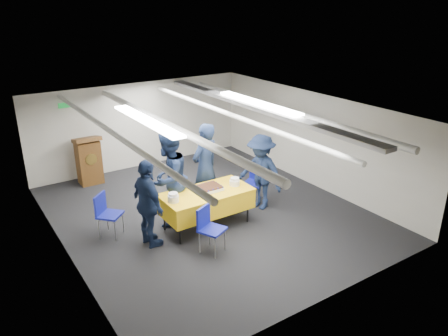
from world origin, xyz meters
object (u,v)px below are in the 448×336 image
(serving_table, at_px, (207,201))
(sheet_cake, at_px, (208,188))
(chair_near, at_px, (208,225))
(chair_right, at_px, (256,178))
(podium, at_px, (89,160))
(sailor_c, at_px, (148,204))
(sailor_b, at_px, (169,179))
(sailor_d, at_px, (261,172))
(chair_left, at_px, (106,211))
(sailor_a, at_px, (205,168))

(serving_table, bearing_deg, sheet_cake, 31.07)
(chair_near, relative_size, chair_right, 1.00)
(podium, distance_m, sailor_c, 3.57)
(sailor_b, bearing_deg, sheet_cake, 107.19)
(serving_table, height_order, sailor_b, sailor_b)
(chair_near, bearing_deg, sailor_d, 25.21)
(sailor_c, bearing_deg, sailor_d, -90.62)
(sheet_cake, relative_size, sailor_c, 0.30)
(chair_left, bearing_deg, sailor_a, -2.17)
(serving_table, bearing_deg, sailor_d, 3.29)
(sheet_cake, relative_size, sailor_d, 0.31)
(podium, distance_m, sailor_d, 4.39)
(sheet_cake, relative_size, sailor_b, 0.26)
(serving_table, distance_m, chair_near, 0.93)
(podium, relative_size, chair_left, 1.44)
(sailor_c, bearing_deg, sheet_cake, -89.84)
(sailor_b, bearing_deg, sailor_c, 3.94)
(chair_near, xyz_separation_m, chair_right, (2.04, 1.25, 0.00))
(sheet_cake, bearing_deg, sailor_d, 1.65)
(sheet_cake, distance_m, chair_right, 1.59)
(podium, height_order, sailor_b, sailor_b)
(chair_right, bearing_deg, sailor_d, -112.10)
(sheet_cake, distance_m, sailor_c, 1.34)
(chair_right, height_order, sailor_c, sailor_c)
(sheet_cake, bearing_deg, chair_right, 14.91)
(serving_table, relative_size, sheet_cake, 3.52)
(chair_near, height_order, sailor_b, sailor_b)
(podium, distance_m, sailor_b, 3.10)
(sailor_c, bearing_deg, chair_left, 31.62)
(chair_near, distance_m, sailor_b, 1.42)
(sheet_cake, bearing_deg, serving_table, -148.93)
(chair_right, relative_size, sailor_d, 0.52)
(chair_right, height_order, sailor_b, sailor_b)
(sailor_a, relative_size, sailor_c, 1.14)
(serving_table, bearing_deg, chair_left, 157.08)
(podium, xyz_separation_m, sailor_c, (0.01, -3.56, 0.24))
(chair_left, bearing_deg, chair_near, -49.16)
(podium, xyz_separation_m, sailor_a, (1.66, -2.84, 0.36))
(chair_left, bearing_deg, podium, 78.81)
(serving_table, height_order, sailor_a, sailor_a)
(sheet_cake, height_order, sailor_b, sailor_b)
(sailor_a, bearing_deg, chair_right, 151.95)
(chair_right, bearing_deg, chair_near, -148.42)
(serving_table, bearing_deg, sailor_b, 135.72)
(podium, xyz_separation_m, chair_near, (0.82, -4.34, -0.08))
(sheet_cake, xyz_separation_m, sailor_b, (-0.62, 0.49, 0.18))
(serving_table, relative_size, sailor_b, 0.92)
(sailor_c, distance_m, sailor_d, 2.70)
(sailor_a, bearing_deg, podium, -76.32)
(sheet_cake, height_order, sailor_a, sailor_a)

